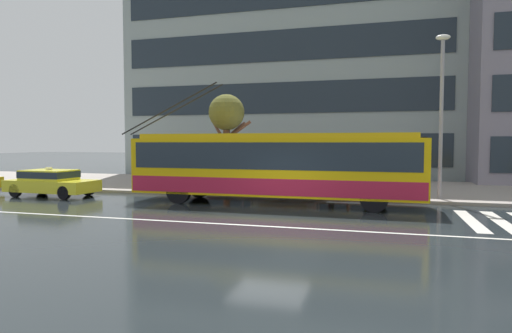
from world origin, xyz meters
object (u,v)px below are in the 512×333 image
at_px(street_tree_bare, 227,116).
at_px(bus_shelter, 282,153).
at_px(trolleybus, 274,165).
at_px(taxi_queued_behind_bus, 51,182).
at_px(street_lamp, 442,103).
at_px(pedestrian_approaching_curb, 349,159).
at_px(pedestrian_at_shelter, 333,161).
at_px(pedestrian_walking_past, 306,159).

bearing_deg(street_tree_bare, bus_shelter, -8.89).
xyz_separation_m(trolleybus, taxi_queued_behind_bus, (-10.89, -0.39, -0.92)).
bearing_deg(street_lamp, street_tree_bare, 173.46).
relative_size(trolleybus, street_lamp, 1.86).
bearing_deg(pedestrian_approaching_curb, pedestrian_at_shelter, -137.37).
distance_m(pedestrian_at_shelter, street_tree_bare, 6.10).
height_order(pedestrian_approaching_curb, street_lamp, street_lamp).
distance_m(street_lamp, street_tree_bare, 10.29).
bearing_deg(street_tree_bare, pedestrian_walking_past, 8.86).
xyz_separation_m(trolleybus, pedestrian_at_shelter, (2.15, 2.88, 0.10)).
distance_m(taxi_queued_behind_bus, pedestrian_walking_past, 12.50).
xyz_separation_m(taxi_queued_behind_bus, bus_shelter, (10.50, 3.67, 1.36)).
xyz_separation_m(pedestrian_approaching_curb, street_tree_bare, (-6.29, 0.26, 2.18)).
bearing_deg(street_tree_bare, street_lamp, -6.54).
bearing_deg(trolleybus, street_lamp, 21.02).
bearing_deg(pedestrian_approaching_curb, trolleybus, -128.91).
relative_size(bus_shelter, pedestrian_at_shelter, 1.94).
distance_m(taxi_queued_behind_bus, street_lamp, 18.25).
distance_m(pedestrian_at_shelter, street_lamp, 5.27).
xyz_separation_m(bus_shelter, street_lamp, (7.14, -0.69, 2.21)).
bearing_deg(street_lamp, pedestrian_walking_past, 163.61).
relative_size(taxi_queued_behind_bus, pedestrian_approaching_curb, 2.14).
relative_size(pedestrian_approaching_curb, street_lamp, 0.29).
bearing_deg(trolleybus, pedestrian_walking_past, 82.03).
bearing_deg(pedestrian_walking_past, bus_shelter, -131.88).
distance_m(bus_shelter, pedestrian_walking_past, 1.54).
bearing_deg(pedestrian_approaching_curb, bus_shelter, -176.10).
height_order(trolleybus, bus_shelter, trolleybus).
bearing_deg(pedestrian_at_shelter, pedestrian_approaching_curb, 42.63).
bearing_deg(bus_shelter, pedestrian_approaching_curb, 3.90).
distance_m(trolleybus, pedestrian_walking_past, 4.45).
xyz_separation_m(taxi_queued_behind_bus, street_tree_bare, (7.43, 4.15, 3.26)).
height_order(trolleybus, taxi_queued_behind_bus, trolleybus).
bearing_deg(street_tree_bare, pedestrian_at_shelter, -9.03).
height_order(bus_shelter, street_tree_bare, street_tree_bare).
distance_m(taxi_queued_behind_bus, pedestrian_at_shelter, 13.48).
height_order(taxi_queued_behind_bus, pedestrian_approaching_curb, pedestrian_approaching_curb).
bearing_deg(street_lamp, trolleybus, -158.98).
bearing_deg(pedestrian_at_shelter, pedestrian_walking_past, 135.06).
distance_m(bus_shelter, pedestrian_approaching_curb, 3.23).
bearing_deg(trolleybus, taxi_queued_behind_bus, -177.96).
height_order(bus_shelter, pedestrian_walking_past, bus_shelter).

